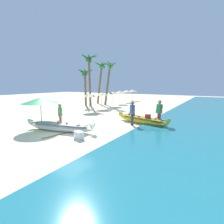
# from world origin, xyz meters

# --- Properties ---
(ground_plane) EXTENTS (80.00, 80.00, 0.00)m
(ground_plane) POSITION_xyz_m (0.00, 0.00, 0.00)
(ground_plane) COLOR beige
(boat_white_foreground) EXTENTS (4.69, 1.72, 0.79)m
(boat_white_foreground) POSITION_xyz_m (-0.41, -0.33, 0.27)
(boat_white_foreground) COLOR white
(boat_white_foreground) RESTS_ON ground
(boat_yellow_midground) EXTENTS (4.45, 1.89, 0.77)m
(boat_yellow_midground) POSITION_xyz_m (3.17, 4.30, 0.27)
(boat_yellow_midground) COLOR yellow
(boat_yellow_midground) RESTS_ON ground
(person_vendor_hatted) EXTENTS (0.55, 0.51, 1.80)m
(person_vendor_hatted) POSITION_xyz_m (2.78, 3.41, 1.04)
(person_vendor_hatted) COLOR #333842
(person_vendor_hatted) RESTS_ON ground
(person_tourist_customer) EXTENTS (0.50, 0.55, 1.62)m
(person_tourist_customer) POSITION_xyz_m (-1.07, 0.33, 0.91)
(person_tourist_customer) COLOR #B2383D
(person_tourist_customer) RESTS_ON ground
(person_vendor_assistant) EXTENTS (0.58, 0.46, 1.85)m
(person_vendor_assistant) POSITION_xyz_m (4.44, 4.32, 1.07)
(person_vendor_assistant) COLOR #B2383D
(person_vendor_assistant) RESTS_ON ground
(patio_umbrella_large) EXTENTS (2.37, 2.37, 2.05)m
(patio_umbrella_large) POSITION_xyz_m (-2.00, -0.44, 1.85)
(patio_umbrella_large) COLOR #B7B7BC
(patio_umbrella_large) RESTS_ON ground
(parasol_row_0) EXTENTS (1.60, 1.60, 1.91)m
(parasol_row_0) POSITION_xyz_m (-3.64, 6.80, 1.75)
(parasol_row_0) COLOR #8E6B47
(parasol_row_0) RESTS_ON ground
(parasol_row_1) EXTENTS (1.60, 1.60, 1.91)m
(parasol_row_1) POSITION_xyz_m (-3.87, 9.33, 1.75)
(parasol_row_1) COLOR #8E6B47
(parasol_row_1) RESTS_ON ground
(parasol_row_2) EXTENTS (1.60, 1.60, 1.91)m
(parasol_row_2) POSITION_xyz_m (-4.05, 12.28, 1.75)
(parasol_row_2) COLOR #8E6B47
(parasol_row_2) RESTS_ON ground
(parasol_row_3) EXTENTS (1.60, 1.60, 1.91)m
(parasol_row_3) POSITION_xyz_m (-4.49, 15.09, 1.75)
(parasol_row_3) COLOR #8E6B47
(parasol_row_3) RESTS_ON ground
(parasol_row_4) EXTENTS (1.60, 1.60, 1.91)m
(parasol_row_4) POSITION_xyz_m (-4.71, 17.84, 1.75)
(parasol_row_4) COLOR #8E6B47
(parasol_row_4) RESTS_ON ground
(parasol_row_5) EXTENTS (1.60, 1.60, 1.91)m
(parasol_row_5) POSITION_xyz_m (-4.85, 20.38, 1.75)
(parasol_row_5) COLOR #8E6B47
(parasol_row_5) RESTS_ON ground
(palm_tree_tall_inland) EXTENTS (3.00, 2.78, 6.85)m
(palm_tree_tall_inland) POSITION_xyz_m (-6.91, 11.06, 5.57)
(palm_tree_tall_inland) COLOR brown
(palm_tree_tall_inland) RESTS_ON ground
(palm_tree_leaning_seaward) EXTENTS (2.45, 2.57, 5.98)m
(palm_tree_leaning_seaward) POSITION_xyz_m (-5.02, 12.99, 4.69)
(palm_tree_leaning_seaward) COLOR brown
(palm_tree_leaning_seaward) RESTS_ON ground
(palm_tree_mid_cluster) EXTENTS (2.71, 2.68, 5.02)m
(palm_tree_mid_cluster) POSITION_xyz_m (-7.69, 11.18, 4.10)
(palm_tree_mid_cluster) COLOR brown
(palm_tree_mid_cluster) RESTS_ON ground
(palm_tree_far_behind) EXTENTS (2.51, 2.63, 6.22)m
(palm_tree_far_behind) POSITION_xyz_m (-6.90, 13.93, 4.98)
(palm_tree_far_behind) COLOR brown
(palm_tree_far_behind) RESTS_ON ground
(cooler_box) EXTENTS (0.61, 0.44, 0.41)m
(cooler_box) POSITION_xyz_m (1.66, -0.96, 0.20)
(cooler_box) COLOR silver
(cooler_box) RESTS_ON ground
(paddle) EXTENTS (0.54, 1.88, 0.05)m
(paddle) POSITION_xyz_m (0.20, -0.85, 0.03)
(paddle) COLOR #8E6B47
(paddle) RESTS_ON ground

